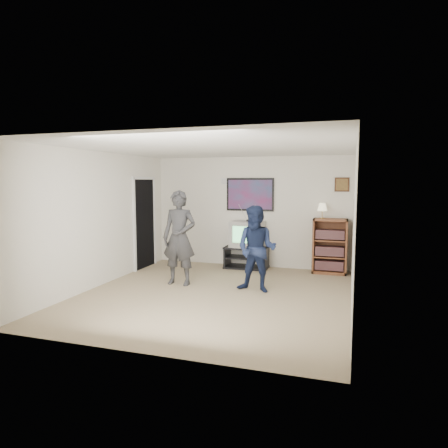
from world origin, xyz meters
The scene contains 13 objects.
room_shell centered at (0.00, 0.35, 1.25)m, with size 4.51×5.00×2.51m.
media_stand centered at (-0.01, 2.23, 0.24)m, with size 0.98×0.56×0.48m.
crt_television centered at (0.01, 2.23, 0.77)m, with size 0.68×0.58×0.58m, color #9C9C97, non-canonical shape.
bookshelf centered at (1.80, 2.28, 0.58)m, with size 0.71×0.40×1.16m, color brown, non-canonical shape.
table_lamp centered at (1.62, 2.27, 1.33)m, with size 0.20×0.20×0.32m, color #F8ECBC, non-canonical shape.
person_tall centered at (-0.86, 0.46, 0.89)m, with size 0.65×0.43×1.78m, color #303032.
person_short centered at (0.64, 0.41, 0.76)m, with size 0.74×0.58×1.53m, color #172241.
controller_left centered at (-0.90, 0.71, 1.17)m, with size 0.03×0.12×0.03m, color white.
controller_right centered at (0.59, 0.62, 1.07)m, with size 0.04×0.13×0.04m, color white.
poster centered at (0.00, 2.48, 1.65)m, with size 1.10×0.03×0.75m, color black.
air_vent centered at (-0.55, 2.48, 1.95)m, with size 0.28×0.02×0.14m, color white.
small_picture centered at (2.00, 2.48, 1.88)m, with size 0.30×0.03×0.30m, color #422015.
doorway centered at (-2.23, 1.60, 1.00)m, with size 0.03×0.85×2.00m, color black.
Camera 1 is at (2.20, -6.36, 1.95)m, focal length 32.00 mm.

